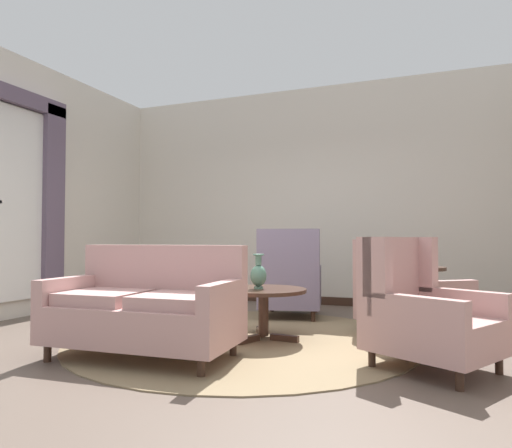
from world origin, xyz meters
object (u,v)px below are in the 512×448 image
at_px(coffee_table, 264,298).
at_px(armchair_near_sideboard, 404,296).
at_px(side_table, 419,301).
at_px(porcelain_vase, 258,274).
at_px(armchair_back_corner, 290,281).
at_px(settee, 146,309).
at_px(armchair_near_window, 422,312).

xyz_separation_m(coffee_table, armchair_near_sideboard, (1.27, 0.61, 0.01)).
relative_size(coffee_table, side_table, 1.14).
bearing_deg(porcelain_vase, armchair_near_sideboard, 26.96).
bearing_deg(armchair_back_corner, coffee_table, 83.78).
xyz_separation_m(porcelain_vase, armchair_back_corner, (-0.10, 1.37, -0.19)).
distance_m(armchair_back_corner, side_table, 1.98).
bearing_deg(porcelain_vase, settee, -125.17).
height_order(porcelain_vase, armchair_near_window, armchair_near_window).
distance_m(coffee_table, side_table, 1.43).
xyz_separation_m(armchair_back_corner, armchair_near_sideboard, (1.40, -0.71, -0.04)).
distance_m(porcelain_vase, armchair_back_corner, 1.39).
bearing_deg(side_table, coffee_table, -176.25).
bearing_deg(side_table, porcelain_vase, -174.40).
height_order(coffee_table, armchair_back_corner, armchair_back_corner).
bearing_deg(coffee_table, armchair_back_corner, 95.64).
bearing_deg(coffee_table, settee, -125.13).
relative_size(porcelain_vase, armchair_near_sideboard, 0.28).
height_order(armchair_near_sideboard, side_table, armchair_near_sideboard).
distance_m(armchair_back_corner, armchair_near_window, 2.40).
height_order(armchair_back_corner, side_table, armchair_back_corner).
relative_size(armchair_back_corner, side_table, 1.50).
relative_size(porcelain_vase, armchair_near_window, 0.31).
relative_size(coffee_table, armchair_near_window, 0.76).
xyz_separation_m(armchair_back_corner, side_table, (1.56, -1.23, -0.01)).
height_order(porcelain_vase, armchair_near_sideboard, armchair_near_sideboard).
distance_m(coffee_table, armchair_near_sideboard, 1.41).
bearing_deg(settee, porcelain_vase, 52.14).
distance_m(armchair_near_sideboard, side_table, 0.54).
bearing_deg(armchair_back_corner, settee, 64.58).
bearing_deg(side_table, settee, -153.25).
xyz_separation_m(coffee_table, settee, (-0.68, -0.97, -0.00)).
xyz_separation_m(armchair_near_window, armchair_near_sideboard, (-0.19, 1.09, -0.01)).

